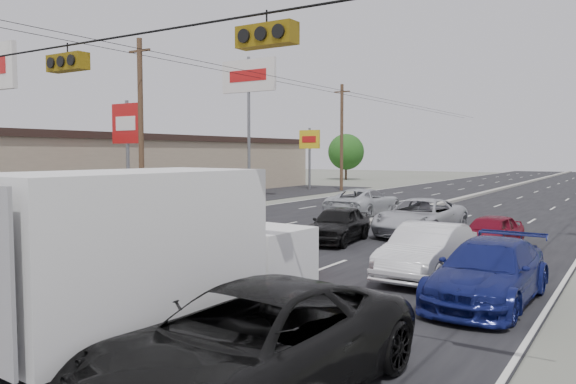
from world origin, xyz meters
name	(u,v)px	position (x,y,z in m)	size (l,w,h in m)	color
ground	(33,310)	(0.00, 0.00, 0.00)	(200.00, 200.00, 0.00)	#606356
road_surface	(439,206)	(0.00, 30.00, 0.00)	(20.00, 160.00, 0.02)	black
center_median	(439,204)	(0.00, 30.00, 0.10)	(0.50, 160.00, 0.20)	gray
strip_mall	(119,168)	(-26.00, 25.00, 2.30)	(12.00, 42.00, 4.60)	tan
parking_lot	(200,200)	(-17.00, 25.00, 0.00)	(10.00, 42.00, 0.02)	black
utility_pole_left_b	(141,126)	(-12.50, 15.00, 5.11)	(1.60, 0.30, 10.00)	#422D1E
utility_pole_left_c	(342,137)	(-12.50, 40.00, 5.11)	(1.60, 0.30, 10.00)	#422D1E
traffic_signals	(65,61)	(1.40, 0.00, 5.49)	(25.00, 0.30, 0.54)	black
pole_sign_mid	(127,129)	(-17.00, 18.00, 5.11)	(2.60, 0.25, 7.00)	slate
pole_sign_billboard	(249,85)	(-14.50, 28.00, 8.87)	(5.00, 0.25, 11.00)	slate
pole_sign_far	(310,144)	(-16.00, 40.00, 4.41)	(2.20, 0.25, 6.00)	slate
tree_left_far	(346,152)	(-22.00, 60.00, 3.72)	(4.80, 4.80, 6.12)	#382619
box_truck	(157,260)	(4.43, -0.43, 1.68)	(2.64, 6.59, 3.28)	black
tan_sedan	(14,328)	(3.00, -2.26, 0.71)	(1.98, 4.87, 1.41)	olive
red_sedan	(262,257)	(2.59, 5.41, 0.62)	(1.32, 3.77, 1.24)	#A60E0A
black_suv	(252,346)	(7.00, -1.13, 0.82)	(2.72, 5.90, 1.64)	black
queue_car_a	(337,225)	(1.40, 12.36, 0.72)	(1.71, 4.24, 1.45)	black
queue_car_b	(427,251)	(6.49, 8.10, 0.76)	(1.61, 4.62, 1.52)	silver
queue_car_c	(420,217)	(3.54, 16.00, 0.79)	(2.61, 5.66, 1.57)	#AEAFB6
queue_car_d	(489,273)	(8.63, 6.19, 0.74)	(2.07, 5.09, 1.48)	navy
queue_car_e	(490,233)	(7.00, 13.64, 0.66)	(1.56, 3.87, 1.32)	maroon
oncoming_near	(200,216)	(-5.27, 11.73, 0.71)	(2.00, 4.92, 1.43)	black
oncoming_far	(364,203)	(-1.62, 21.44, 0.78)	(2.60, 5.65, 1.57)	#B1B5B9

